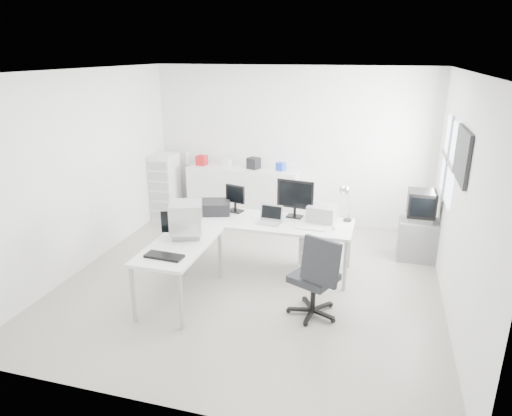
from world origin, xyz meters
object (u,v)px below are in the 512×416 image
(drawer_pedestal, at_px, (315,254))
(tv_cabinet, at_px, (417,239))
(inkjet_printer, at_px, (213,207))
(laser_printer, at_px, (322,213))
(crt_tv, at_px, (421,206))
(laptop, at_px, (269,215))
(main_desk, at_px, (267,245))
(filing_cabinet, at_px, (165,186))
(office_chair, at_px, (314,274))
(lcd_monitor_small, at_px, (235,199))
(sideboard, at_px, (243,195))
(side_desk, at_px, (180,271))
(lcd_monitor_large, at_px, (295,199))
(crt_monitor, at_px, (186,220))

(drawer_pedestal, height_order, tv_cabinet, tv_cabinet)
(inkjet_printer, distance_m, laser_printer, 1.60)
(crt_tv, bearing_deg, laptop, -152.85)
(main_desk, distance_m, filing_cabinet, 2.88)
(laptop, relative_size, office_chair, 0.34)
(office_chair, bearing_deg, drawer_pedestal, 121.95)
(lcd_monitor_small, relative_size, tv_cabinet, 0.64)
(office_chair, xyz_separation_m, crt_tv, (1.28, 2.00, 0.30))
(office_chair, distance_m, sideboard, 3.36)
(tv_cabinet, bearing_deg, drawer_pedestal, -147.30)
(side_desk, height_order, drawer_pedestal, side_desk)
(laser_printer, height_order, sideboard, sideboard)
(side_desk, bearing_deg, main_desk, 52.31)
(main_desk, bearing_deg, office_chair, -50.93)
(laptop, distance_m, tv_cabinet, 2.39)
(tv_cabinet, distance_m, filing_cabinet, 4.56)
(side_desk, bearing_deg, lcd_monitor_large, 48.37)
(side_desk, height_order, laser_printer, laser_printer)
(inkjet_printer, bearing_deg, crt_monitor, -107.57)
(inkjet_printer, height_order, crt_tv, crt_tv)
(office_chair, bearing_deg, filing_cabinet, 165.34)
(filing_cabinet, bearing_deg, lcd_monitor_small, -36.36)
(side_desk, distance_m, lcd_monitor_small, 1.50)
(drawer_pedestal, relative_size, office_chair, 0.56)
(laptop, bearing_deg, lcd_monitor_small, 155.65)
(lcd_monitor_large, bearing_deg, inkjet_printer, -165.28)
(side_desk, height_order, inkjet_printer, inkjet_printer)
(main_desk, xyz_separation_m, laser_printer, (0.75, 0.22, 0.49))
(lcd_monitor_large, height_order, crt_tv, lcd_monitor_large)
(laser_printer, distance_m, sideboard, 2.34)
(side_desk, bearing_deg, office_chair, 2.22)
(laptop, height_order, tv_cabinet, laptop)
(main_desk, bearing_deg, laser_printer, 16.35)
(laser_printer, bearing_deg, crt_tv, 35.56)
(office_chair, distance_m, tv_cabinet, 2.38)
(lcd_monitor_large, relative_size, sideboard, 0.28)
(lcd_monitor_small, distance_m, crt_monitor, 1.14)
(filing_cabinet, bearing_deg, crt_tv, -8.04)
(drawer_pedestal, bearing_deg, crt_monitor, -149.86)
(filing_cabinet, bearing_deg, office_chair, -39.26)
(main_desk, xyz_separation_m, inkjet_printer, (-0.85, 0.10, 0.46))
(drawer_pedestal, xyz_separation_m, sideboard, (-1.61, 1.78, 0.21))
(drawer_pedestal, relative_size, crt_monitor, 1.34)
(side_desk, relative_size, office_chair, 1.30)
(main_desk, height_order, drawer_pedestal, main_desk)
(main_desk, relative_size, laser_printer, 6.20)
(crt_tv, xyz_separation_m, filing_cabinet, (-4.50, 0.64, -0.23))
(lcd_monitor_small, bearing_deg, laptop, -15.23)
(side_desk, xyz_separation_m, laser_printer, (1.60, 1.32, 0.49))
(sideboard, distance_m, filing_cabinet, 1.49)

